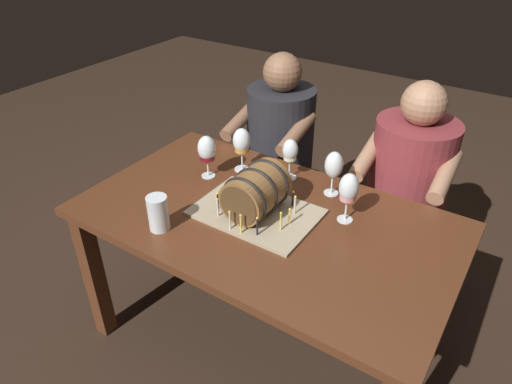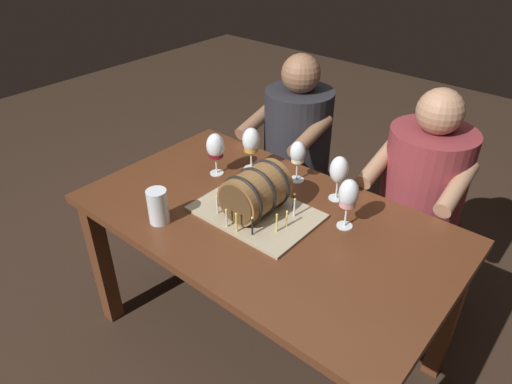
% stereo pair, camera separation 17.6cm
% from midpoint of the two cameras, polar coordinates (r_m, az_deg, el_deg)
% --- Properties ---
extents(ground_plane, '(8.00, 8.00, 0.00)m').
position_cam_midpoint_polar(ground_plane, '(2.30, 3.19, -17.85)').
color(ground_plane, '#332319').
extents(dining_table, '(1.46, 0.84, 0.72)m').
position_cam_midpoint_polar(dining_table, '(1.86, 3.76, -5.69)').
color(dining_table, '#562D19').
rests_on(dining_table, ground).
extents(barrel_cake, '(0.47, 0.33, 0.20)m').
position_cam_midpoint_polar(barrel_cake, '(1.76, 2.85, -0.45)').
color(barrel_cake, tan).
rests_on(barrel_cake, dining_table).
extents(wine_glass_red, '(0.08, 0.08, 0.19)m').
position_cam_midpoint_polar(wine_glass_red, '(2.01, -2.52, 5.41)').
color(wine_glass_red, white).
rests_on(wine_glass_red, dining_table).
extents(wine_glass_empty, '(0.08, 0.08, 0.19)m').
position_cam_midpoint_polar(wine_glass_empty, '(1.87, 12.84, 2.53)').
color(wine_glass_empty, white).
rests_on(wine_glass_empty, dining_table).
extents(wine_glass_rose, '(0.07, 0.07, 0.20)m').
position_cam_midpoint_polar(wine_glass_rose, '(1.72, 14.20, -0.51)').
color(wine_glass_rose, white).
rests_on(wine_glass_rose, dining_table).
extents(wine_glass_white, '(0.07, 0.07, 0.19)m').
position_cam_midpoint_polar(wine_glass_white, '(1.97, 7.72, 4.57)').
color(wine_glass_white, white).
rests_on(wine_glass_white, dining_table).
extents(wine_glass_amber, '(0.08, 0.08, 0.20)m').
position_cam_midpoint_polar(wine_glass_amber, '(2.04, 1.88, 6.11)').
color(wine_glass_amber, white).
rests_on(wine_glass_amber, dining_table).
extents(beer_pint, '(0.08, 0.08, 0.14)m').
position_cam_midpoint_polar(beer_pint, '(1.75, -9.18, -1.99)').
color(beer_pint, white).
rests_on(beer_pint, dining_table).
extents(person_seated_left, '(0.40, 0.48, 1.13)m').
position_cam_midpoint_polar(person_seated_left, '(2.56, 6.88, 3.42)').
color(person_seated_left, black).
rests_on(person_seated_left, ground).
extents(person_seated_right, '(0.41, 0.49, 1.13)m').
position_cam_midpoint_polar(person_seated_right, '(2.31, 21.29, -2.21)').
color(person_seated_right, '#4C1B1E').
rests_on(person_seated_right, ground).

